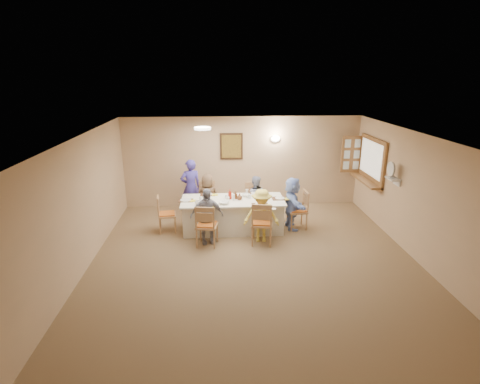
{
  "coord_description": "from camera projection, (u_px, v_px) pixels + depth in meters",
  "views": [
    {
      "loc": [
        -0.73,
        -6.59,
        3.61
      ],
      "look_at": [
        -0.2,
        1.4,
        1.05
      ],
      "focal_mm": 28.0,
      "sensor_mm": 36.0,
      "label": 1
    }
  ],
  "objects": [
    {
      "name": "plate_le",
      "position": [
        186.0,
        200.0,
        8.72
      ],
      "size": [
        0.26,
        0.26,
        0.02
      ],
      "primitive_type": "cylinder",
      "color": "white",
      "rests_on": "dining_table"
    },
    {
      "name": "chair_front_left",
      "position": [
        207.0,
        224.0,
        8.08
      ],
      "size": [
        0.53,
        0.53,
        0.96
      ],
      "primitive_type": null,
      "rotation": [
        0.0,
        0.0,
        2.96
      ],
      "color": "tan",
      "rests_on": "ground"
    },
    {
      "name": "diner_front_left",
      "position": [
        207.0,
        216.0,
        8.15
      ],
      "size": [
        0.85,
        0.58,
        1.25
      ],
      "primitive_type": "imported",
      "rotation": [
        0.0,
        0.0,
        0.19
      ],
      "color": "#9395A6",
      "rests_on": "ground"
    },
    {
      "name": "ground",
      "position": [
        255.0,
        264.0,
        7.41
      ],
      "size": [
        7.0,
        7.0,
        0.0
      ],
      "primitive_type": "plane",
      "color": "brown"
    },
    {
      "name": "serving_hatch",
      "position": [
        372.0,
        160.0,
        9.43
      ],
      "size": [
        0.06,
        1.5,
        1.15
      ],
      "primitive_type": "cube",
      "color": "brown",
      "rests_on": "room_walls"
    },
    {
      "name": "diner_back_left",
      "position": [
        208.0,
        197.0,
        9.45
      ],
      "size": [
        0.65,
        0.48,
        1.2
      ],
      "primitive_type": "imported",
      "rotation": [
        0.0,
        0.0,
        3.22
      ],
      "color": "brown",
      "rests_on": "ground"
    },
    {
      "name": "dining_table",
      "position": [
        233.0,
        215.0,
        8.91
      ],
      "size": [
        2.41,
        1.02,
        0.76
      ],
      "primitive_type": "cube",
      "color": "white",
      "rests_on": "ground"
    },
    {
      "name": "plate_fr",
      "position": [
        260.0,
        205.0,
        8.43
      ],
      "size": [
        0.24,
        0.24,
        0.02
      ],
      "primitive_type": "cylinder",
      "color": "white",
      "rests_on": "dining_table"
    },
    {
      "name": "placemat_re",
      "position": [
        280.0,
        199.0,
        8.86
      ],
      "size": [
        0.38,
        0.28,
        0.01
      ],
      "primitive_type": "cube",
      "color": "#472B19",
      "rests_on": "dining_table"
    },
    {
      "name": "condiment_ketchup",
      "position": [
        230.0,
        194.0,
        8.81
      ],
      "size": [
        0.1,
        0.1,
        0.24
      ],
      "primitive_type": "imported",
      "rotation": [
        0.0,
        0.0,
        -0.04
      ],
      "color": "#AF1E0F",
      "rests_on": "dining_table"
    },
    {
      "name": "napkin_fl",
      "position": [
        215.0,
        206.0,
        8.32
      ],
      "size": [
        0.14,
        0.14,
        0.01
      ],
      "primitive_type": "cube",
      "color": "yellow",
      "rests_on": "dining_table"
    },
    {
      "name": "wall_sconce",
      "position": [
        275.0,
        139.0,
        10.15
      ],
      "size": [
        0.26,
        0.09,
        0.18
      ],
      "primitive_type": "ellipsoid",
      "color": "white",
      "rests_on": "room_walls"
    },
    {
      "name": "napkin_le",
      "position": [
        193.0,
        201.0,
        8.69
      ],
      "size": [
        0.14,
        0.14,
        0.01
      ],
      "primitive_type": "cube",
      "color": "yellow",
      "rests_on": "dining_table"
    },
    {
      "name": "placemat_bl",
      "position": [
        207.0,
        195.0,
        9.16
      ],
      "size": [
        0.36,
        0.27,
        0.01
      ],
      "primitive_type": "cube",
      "color": "#472B19",
      "rests_on": "dining_table"
    },
    {
      "name": "chair_right_end",
      "position": [
        297.0,
        210.0,
        8.98
      ],
      "size": [
        0.48,
        0.48,
        0.93
      ],
      "primitive_type": null,
      "rotation": [
        0.0,
        0.0,
        -1.49
      ],
      "color": "tan",
      "rests_on": "ground"
    },
    {
      "name": "plate_bl",
      "position": [
        207.0,
        194.0,
        9.15
      ],
      "size": [
        0.24,
        0.24,
        0.01
      ],
      "primitive_type": "cylinder",
      "color": "white",
      "rests_on": "dining_table"
    },
    {
      "name": "chair_front_right",
      "position": [
        262.0,
        222.0,
        8.15
      ],
      "size": [
        0.55,
        0.55,
        0.99
      ],
      "primitive_type": null,
      "rotation": [
        0.0,
        0.0,
        2.97
      ],
      "color": "tan",
      "rests_on": "ground"
    },
    {
      "name": "fan_shelf",
      "position": [
        393.0,
        179.0,
        8.17
      ],
      "size": [
        0.22,
        0.36,
        0.03
      ],
      "primitive_type": "cube",
      "color": "white",
      "rests_on": "room_walls"
    },
    {
      "name": "napkin_re",
      "position": [
        288.0,
        199.0,
        8.83
      ],
      "size": [
        0.14,
        0.14,
        0.01
      ],
      "primitive_type": "cube",
      "color": "yellow",
      "rests_on": "dining_table"
    },
    {
      "name": "wall_picture",
      "position": [
        231.0,
        146.0,
        10.16
      ],
      "size": [
        0.62,
        0.05,
        0.72
      ],
      "color": "#3D2415",
      "rests_on": "room_walls"
    },
    {
      "name": "shutter_door",
      "position": [
        352.0,
        154.0,
        10.14
      ],
      "size": [
        0.55,
        0.04,
        1.0
      ],
      "primitive_type": "cube",
      "color": "brown",
      "rests_on": "room_walls"
    },
    {
      "name": "napkin_br",
      "position": [
        264.0,
        194.0,
        9.19
      ],
      "size": [
        0.15,
        0.15,
        0.01
      ],
      "primitive_type": "cube",
      "color": "yellow",
      "rests_on": "dining_table"
    },
    {
      "name": "drinking_glass",
      "position": [
        226.0,
        197.0,
        8.82
      ],
      "size": [
        0.06,
        0.06,
        0.09
      ],
      "primitive_type": "cylinder",
      "color": "silver",
      "rests_on": "dining_table"
    },
    {
      "name": "placemat_fr",
      "position": [
        260.0,
        205.0,
        8.43
      ],
      "size": [
        0.37,
        0.28,
        0.01
      ],
      "primitive_type": "cube",
      "color": "#472B19",
      "rests_on": "dining_table"
    },
    {
      "name": "plate_re",
      "position": [
        280.0,
        198.0,
        8.86
      ],
      "size": [
        0.22,
        0.22,
        0.01
      ],
      "primitive_type": "cylinder",
      "color": "white",
      "rests_on": "dining_table"
    },
    {
      "name": "plate_fl",
      "position": [
        207.0,
        206.0,
        8.35
      ],
      "size": [
        0.23,
        0.23,
        0.01
      ],
      "primitive_type": "cylinder",
      "color": "white",
      "rests_on": "dining_table"
    },
    {
      "name": "diner_back_right",
      "position": [
        255.0,
        198.0,
        9.54
      ],
      "size": [
        0.69,
        0.61,
        1.14
      ],
      "primitive_type": "imported",
      "rotation": [
        0.0,
        0.0,
        2.98
      ],
      "color": "#9197B7",
      "rests_on": "ground"
    },
    {
      "name": "hatch_sill",
      "position": [
        365.0,
        180.0,
        9.58
      ],
      "size": [
        0.3,
        1.5,
        0.05
      ],
      "primitive_type": "cube",
      "color": "brown",
      "rests_on": "room_walls"
    },
    {
      "name": "teacup_b",
      "position": [
        247.0,
        191.0,
        9.32
      ],
      "size": [
        0.14,
        0.14,
        0.08
      ],
      "primitive_type": "imported",
      "rotation": [
        0.0,
        0.0,
        0.35
      ],
      "color": "white",
      "rests_on": "dining_table"
    },
    {
      "name": "bowl_b",
      "position": [
        246.0,
        195.0,
        9.01
      ],
      "size": [
        0.35,
        0.35,
        0.06
      ],
      "primitive_type": "imported",
      "rotation": [
        0.0,
        0.0,
        -0.37
      ],
      "color": "white",
      "rests_on": "dining_table"
    },
    {
      "name": "napkin_bl",
      "position": [
        215.0,
        195.0,
        9.12
      ],
      "size": [
        0.15,
        0.15,
        0.01
      ],
      "primitive_type": "cube",
      "color": "yellow",
      "rests_on": "dining_table"
    },
    {
      "name": "room_walls",
      "position": [
        256.0,
        191.0,
        6.94
      ],
      "size": [
        7.0,
        7.0,
        7.0
      ],
      "color": "tan",
      "rests_on": "ground"
    },
    {
      "name": "placemat_le",
      "position": [
        186.0,
        201.0,
        8.73
      ],
      "size": [
        0.34,
        0.25,
        0.01
      ],
      "primitive_type": "cube",
      "color": "#472B19",
      "rests_on": "dining_table"
    },
    {
      "name": "diner_front_right",
      "position": [
        261.0,
        216.0,
        8.23
      ],
      "size": [
        0.88,
        0.62,
        1.21
      ],
      "primitive_type": "imported",
      "rotation": [
        0.0,
        0.0,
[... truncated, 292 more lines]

